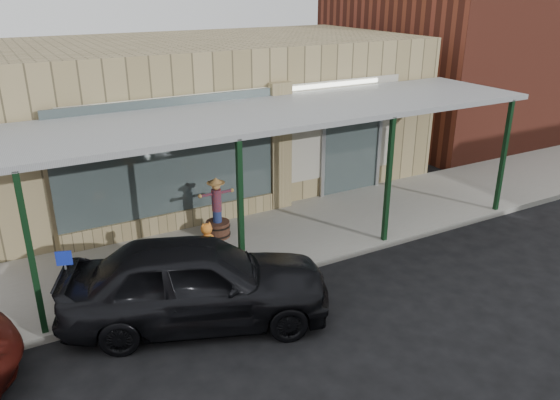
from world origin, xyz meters
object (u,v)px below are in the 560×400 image
barrel_scarecrow (217,217)px  barrel_pumpkin (139,264)px  handicap_sign (67,275)px  parked_sedan (197,281)px

barrel_scarecrow → barrel_pumpkin: bearing=-137.8°
handicap_sign → parked_sedan: (1.98, -0.99, -0.18)m
barrel_scarecrow → barrel_pumpkin: barrel_scarecrow is taller
handicap_sign → parked_sedan: parked_sedan is taller
barrel_scarecrow → parked_sedan: 3.17m
handicap_sign → barrel_pumpkin: bearing=48.8°
barrel_scarecrow → barrel_pumpkin: (-2.08, -0.89, -0.24)m
barrel_scarecrow → barrel_pumpkin: size_ratio=1.92×
barrel_pumpkin → handicap_sign: (-1.45, -0.88, 0.58)m
barrel_pumpkin → handicap_sign: bearing=-148.8°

